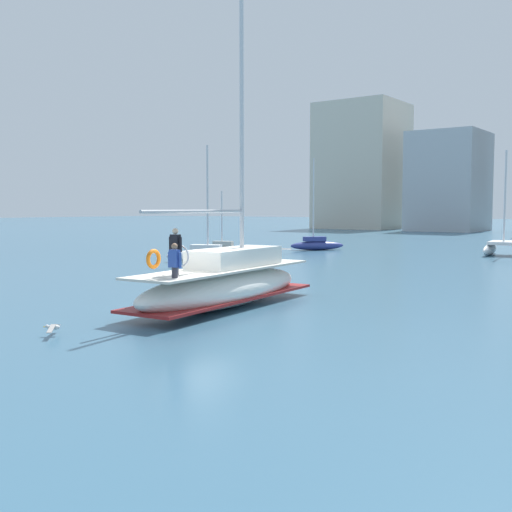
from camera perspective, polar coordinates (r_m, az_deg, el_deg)
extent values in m
plane|color=#38607A|center=(22.13, -5.20, -5.22)|extent=(400.00, 400.00, 0.00)
ellipsoid|color=white|center=(23.15, -2.93, -3.03)|extent=(3.15, 9.76, 1.40)
cube|color=maroon|center=(23.19, -2.92, -3.80)|extent=(3.15, 9.57, 0.10)
cube|color=beige|center=(23.06, -2.93, -1.21)|extent=(2.92, 9.27, 0.08)
cube|color=white|center=(23.62, -1.95, -0.12)|extent=(2.01, 4.44, 0.70)
cylinder|color=silver|center=(24.16, -1.34, 12.16)|extent=(0.16, 0.16, 10.94)
cylinder|color=#B7B7BC|center=(21.59, -5.50, 4.14)|extent=(0.57, 5.75, 0.12)
cylinder|color=silver|center=(26.76, 2.44, 0.68)|extent=(0.90, 0.13, 0.06)
torus|color=orange|center=(21.66, -9.48, -0.27)|extent=(0.19, 0.71, 0.70)
cylinder|color=#33333D|center=(20.73, -7.47, -0.66)|extent=(0.20, 0.20, 0.80)
cube|color=black|center=(20.68, -7.49, 1.22)|extent=(0.33, 0.22, 0.56)
sphere|color=beige|center=(20.66, -7.50, 2.30)|extent=(0.20, 0.20, 0.20)
cylinder|color=black|center=(20.82, -7.95, 1.10)|extent=(0.09, 0.09, 0.50)
cylinder|color=black|center=(20.54, -7.01, 1.06)|extent=(0.09, 0.09, 0.50)
cylinder|color=#33333D|center=(19.85, -7.54, -1.54)|extent=(0.20, 0.20, 0.35)
cube|color=#3351AD|center=(19.80, -7.55, -0.23)|extent=(0.33, 0.22, 0.56)
sphere|color=#9E7051|center=(19.78, -7.56, 0.90)|extent=(0.20, 0.20, 0.20)
cylinder|color=#3351AD|center=(19.95, -8.04, -0.34)|extent=(0.09, 0.09, 0.50)
cylinder|color=#3351AD|center=(19.67, -7.05, -0.40)|extent=(0.09, 0.09, 0.50)
torus|color=silver|center=(20.89, -7.06, -0.01)|extent=(0.76, 0.12, 0.76)
ellipsoid|color=white|center=(41.84, -5.00, -0.06)|extent=(5.25, 3.21, 0.84)
cube|color=white|center=(41.72, -4.66, 0.78)|extent=(2.22, 1.56, 0.40)
cylinder|color=silver|center=(41.60, -4.52, 5.36)|extent=(0.13, 0.13, 7.06)
ellipsoid|color=white|center=(51.89, 20.86, 0.58)|extent=(1.27, 5.66, 0.91)
cube|color=white|center=(51.71, 22.04, 1.15)|extent=(2.47, 3.33, 0.24)
cylinder|color=silver|center=(51.23, 22.09, 5.17)|extent=(0.14, 0.14, 7.00)
ellipsoid|color=navy|center=(54.56, 5.69, 0.96)|extent=(4.05, 4.47, 0.79)
cube|color=navy|center=(54.45, 5.45, 1.59)|extent=(1.84, 1.97, 0.40)
cylinder|color=silver|center=(54.35, 5.35, 5.20)|extent=(0.13, 0.13, 7.27)
ellipsoid|color=#B7B2A8|center=(49.68, -2.86, 0.55)|extent=(4.08, 2.22, 0.65)
cube|color=#B7B2A8|center=(49.71, -3.08, 1.16)|extent=(1.71, 1.11, 0.40)
cylinder|color=silver|center=(49.67, -3.19, 3.47)|extent=(0.11, 0.11, 4.42)
ellipsoid|color=silver|center=(18.91, -18.24, -6.30)|extent=(0.39, 0.37, 0.16)
sphere|color=silver|center=(18.95, -18.80, -6.20)|extent=(0.11, 0.11, 0.11)
cone|color=gold|center=(18.97, -18.99, -6.23)|extent=(0.08, 0.08, 0.04)
cube|color=#9E9993|center=(18.62, -18.45, -6.41)|extent=(0.50, 0.54, 0.15)
cube|color=#9E9993|center=(19.20, -18.04, -6.08)|extent=(0.50, 0.54, 0.15)
cube|color=beige|center=(114.25, 9.78, 8.17)|extent=(13.97, 13.30, 22.41)
cube|color=#B2B7BC|center=(105.09, 17.43, 6.57)|extent=(10.79, 11.98, 15.85)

